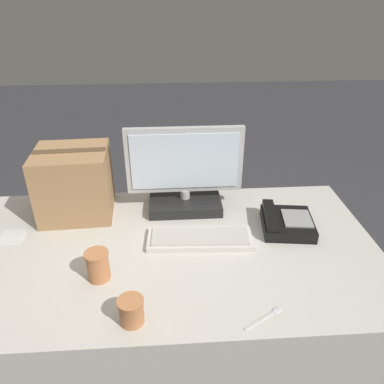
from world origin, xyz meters
TOP-DOWN VIEW (x-y plane):
  - ground_plane at (0.00, 0.00)m, footprint 12.00×12.00m
  - office_desk at (0.00, 0.00)m, footprint 1.80×0.90m
  - monitor at (0.16, 0.30)m, footprint 0.51×0.23m
  - keyboard at (0.21, 0.03)m, footprint 0.42×0.17m
  - desk_phone at (0.57, 0.10)m, footprint 0.23×0.24m
  - paper_cup_left at (-0.16, -0.16)m, footprint 0.08×0.08m
  - paper_cup_right at (-0.03, -0.36)m, footprint 0.08×0.08m
  - spoon at (0.39, -0.36)m, footprint 0.14×0.09m
  - cardboard_box at (-0.31, 0.28)m, footprint 0.31×0.29m
  - sticky_note_pad at (-0.55, 0.11)m, footprint 0.09×0.09m

SIDE VIEW (x-z plane):
  - ground_plane at x=0.00m, z-range 0.00..0.00m
  - office_desk at x=0.00m, z-range 0.00..0.75m
  - spoon at x=0.39m, z-range 0.75..0.76m
  - sticky_note_pad at x=-0.55m, z-range 0.75..0.76m
  - keyboard at x=0.21m, z-range 0.75..0.78m
  - desk_phone at x=0.57m, z-range 0.74..0.82m
  - paper_cup_right at x=-0.03m, z-range 0.75..0.84m
  - paper_cup_left at x=-0.16m, z-range 0.75..0.86m
  - monitor at x=0.16m, z-range 0.71..1.09m
  - cardboard_box at x=-0.31m, z-range 0.75..1.05m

